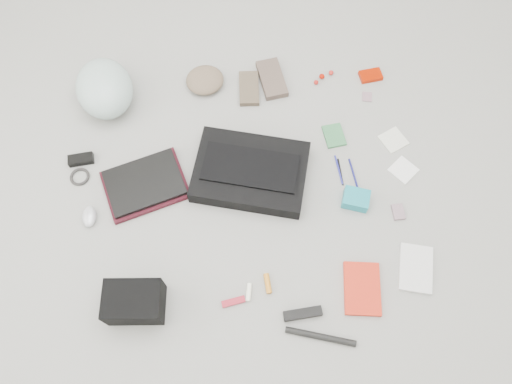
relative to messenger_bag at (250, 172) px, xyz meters
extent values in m
plane|color=gray|center=(0.01, -0.10, -0.04)|extent=(4.00, 4.00, 0.00)
cube|color=black|center=(0.00, 0.00, 0.00)|extent=(0.57, 0.48, 0.08)
cube|color=black|center=(0.00, 0.00, 0.05)|extent=(0.45, 0.31, 0.01)
cube|color=#3F0F19|center=(-0.46, 0.03, -0.03)|extent=(0.39, 0.33, 0.02)
cube|color=black|center=(-0.46, 0.03, -0.01)|extent=(0.36, 0.29, 0.02)
ellipsoid|color=silver|center=(-0.60, 0.51, 0.06)|extent=(0.30, 0.36, 0.19)
ellipsoid|color=brown|center=(-0.13, 0.53, -0.01)|extent=(0.18, 0.18, 0.06)
cube|color=brown|center=(0.07, 0.46, -0.03)|extent=(0.12, 0.20, 0.03)
cube|color=brown|center=(0.19, 0.49, -0.02)|extent=(0.12, 0.22, 0.03)
cube|color=black|center=(-0.74, 0.20, -0.03)|extent=(0.11, 0.05, 0.03)
torus|color=black|center=(-0.75, 0.12, -0.03)|extent=(0.11, 0.11, 0.01)
ellipsoid|color=#B9BBC6|center=(-0.71, -0.08, -0.02)|extent=(0.06, 0.10, 0.04)
cube|color=black|center=(-0.53, -0.49, 0.03)|extent=(0.24, 0.19, 0.14)
cube|color=maroon|center=(-0.16, -0.54, -0.03)|extent=(0.10, 0.03, 0.01)
cylinder|color=white|center=(-0.09, -0.51, -0.03)|extent=(0.04, 0.07, 0.02)
cylinder|color=orange|center=(-0.01, -0.49, -0.03)|extent=(0.02, 0.08, 0.02)
cube|color=black|center=(0.10, -0.63, -0.02)|extent=(0.15, 0.04, 0.03)
cylinder|color=black|center=(0.15, -0.73, -0.03)|extent=(0.27, 0.12, 0.03)
cube|color=red|center=(0.36, -0.57, -0.03)|extent=(0.18, 0.24, 0.02)
cube|color=silver|center=(0.60, -0.53, -0.03)|extent=(0.19, 0.23, 0.02)
cube|color=#347043|center=(0.41, 0.14, -0.03)|extent=(0.09, 0.12, 0.01)
cylinder|color=navy|center=(0.39, -0.04, -0.04)|extent=(0.01, 0.14, 0.01)
cylinder|color=black|center=(0.40, -0.05, -0.04)|extent=(0.02, 0.13, 0.01)
cylinder|color=navy|center=(0.45, -0.07, -0.04)|extent=(0.01, 0.16, 0.01)
cube|color=teal|center=(0.43, -0.20, -0.01)|extent=(0.14, 0.13, 0.06)
cube|color=gray|center=(0.60, -0.28, -0.03)|extent=(0.05, 0.07, 0.01)
cube|color=silver|center=(0.68, 0.07, -0.04)|extent=(0.14, 0.14, 0.01)
cube|color=white|center=(0.68, -0.09, -0.04)|extent=(0.14, 0.14, 0.01)
sphere|color=#AF1B15|center=(0.39, 0.44, -0.03)|extent=(0.02, 0.02, 0.02)
sphere|color=#A10E00|center=(0.43, 0.47, -0.03)|extent=(0.03, 0.03, 0.03)
sphere|color=red|center=(0.48, 0.48, -0.03)|extent=(0.03, 0.03, 0.02)
cube|color=#AA1900|center=(0.66, 0.43, -0.03)|extent=(0.11, 0.07, 0.02)
cube|color=gray|center=(0.62, 0.32, -0.04)|extent=(0.06, 0.07, 0.00)
camera|label=1|loc=(-0.14, -0.96, 1.95)|focal=35.00mm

